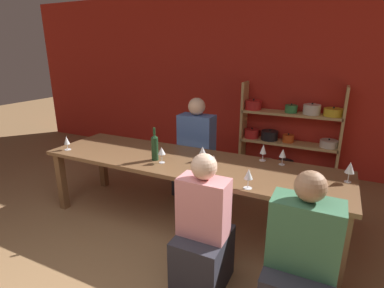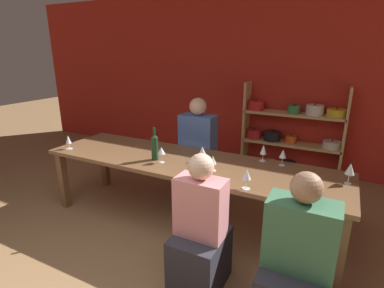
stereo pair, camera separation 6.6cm
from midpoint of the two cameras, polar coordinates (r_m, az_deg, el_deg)
name	(u,v)px [view 1 (the left image)]	position (r m, az deg, el deg)	size (l,w,h in m)	color
wall_back_red	(246,80)	(4.90, 9.95, 11.85)	(8.80, 0.06, 2.70)	red
shelf_unit	(287,137)	(4.70, 17.26, 1.35)	(1.43, 0.30, 1.35)	tan
dining_table	(188,167)	(3.09, -1.42, -4.42)	(3.11, 0.86, 0.73)	brown
wine_bottle_green	(155,147)	(3.07, -7.71, -0.53)	(0.07, 0.07, 0.34)	#19381E
wine_glass_empty_a	(350,168)	(2.85, 27.30, -4.06)	(0.08, 0.08, 0.18)	white
wine_glass_white_a	(203,151)	(3.03, 1.39, -1.26)	(0.07, 0.07, 0.15)	white
wine_glass_empty_b	(248,175)	(2.46, 9.96, -5.76)	(0.07, 0.07, 0.17)	white
wine_glass_red_a	(283,154)	(3.05, 16.32, -1.78)	(0.07, 0.07, 0.16)	white
wine_glass_empty_c	(214,160)	(2.79, 3.46, -3.10)	(0.07, 0.07, 0.15)	white
wine_glass_empty_d	(67,141)	(3.67, -23.24, 0.57)	(0.07, 0.07, 0.16)	white
wine_glass_white_b	(162,151)	(2.99, -6.44, -1.38)	(0.08, 0.08, 0.16)	white
wine_glass_white_c	(263,150)	(3.11, 12.83, -1.06)	(0.07, 0.07, 0.17)	white
person_near_a	(299,273)	(2.25, 18.92, -22.20)	(0.43, 0.54, 1.13)	#2D2D38
person_far_a	(196,159)	(3.92, 0.38, -2.79)	(0.45, 0.56, 1.25)	#2D2D38
person_near_b	(203,240)	(2.42, 1.31, -17.81)	(0.37, 0.47, 1.11)	#2D2D38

